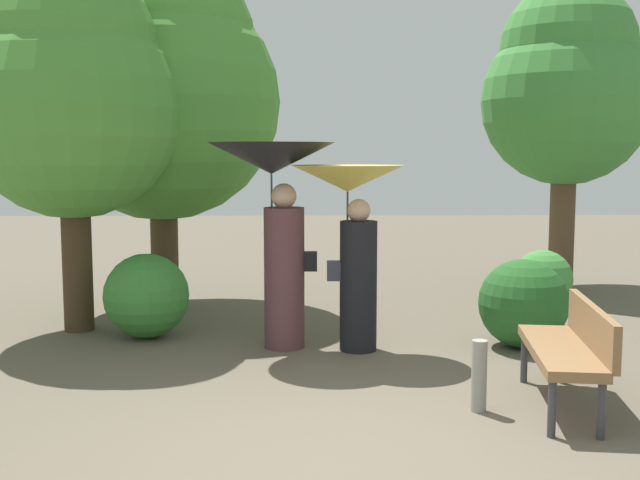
{
  "coord_description": "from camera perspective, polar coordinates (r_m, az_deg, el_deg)",
  "views": [
    {
      "loc": [
        -0.16,
        -4.96,
        2.01
      ],
      "look_at": [
        0.0,
        3.45,
        1.07
      ],
      "focal_mm": 43.62,
      "sensor_mm": 36.0,
      "label": 1
    }
  ],
  "objects": [
    {
      "name": "ground_plane",
      "position": [
        5.36,
        0.74,
        -15.65
      ],
      "size": [
        40.0,
        40.0,
        0.0
      ],
      "primitive_type": "plane",
      "color": "brown"
    },
    {
      "name": "person_left",
      "position": [
        7.94,
        -3.26,
        3.13
      ],
      "size": [
        1.29,
        1.29,
        2.12
      ],
      "rotation": [
        0.0,
        0.0,
        1.57
      ],
      "color": "#563338",
      "rests_on": "ground"
    },
    {
      "name": "person_right",
      "position": [
        7.83,
        2.33,
        1.65
      ],
      "size": [
        1.13,
        1.13,
        1.89
      ],
      "rotation": [
        0.0,
        0.0,
        1.57
      ],
      "color": "black",
      "rests_on": "ground"
    },
    {
      "name": "park_bench",
      "position": [
        6.47,
        17.92,
        -7.33
      ],
      "size": [
        0.68,
        1.55,
        0.83
      ],
      "rotation": [
        0.0,
        0.0,
        -1.7
      ],
      "color": "#38383D",
      "rests_on": "ground"
    },
    {
      "name": "tree_near_left",
      "position": [
        9.14,
        -17.79,
        10.41
      ],
      "size": [
        2.42,
        2.42,
        4.12
      ],
      "color": "#42301E",
      "rests_on": "ground"
    },
    {
      "name": "tree_near_right",
      "position": [
        12.15,
        17.65,
        10.75
      ],
      "size": [
        2.47,
        2.47,
        4.5
      ],
      "color": "brown",
      "rests_on": "ground"
    },
    {
      "name": "tree_mid_left",
      "position": [
        10.27,
        -11.6,
        11.19
      ],
      "size": [
        3.03,
        3.03,
        4.58
      ],
      "color": "#4C3823",
      "rests_on": "ground"
    },
    {
      "name": "bush_path_left",
      "position": [
        8.68,
        -12.61,
        -4.02
      ],
      "size": [
        0.93,
        0.93,
        0.93
      ],
      "primitive_type": "sphere",
      "color": "#387F33",
      "rests_on": "ground"
    },
    {
      "name": "bush_path_right",
      "position": [
        8.33,
        14.69,
        -4.53
      ],
      "size": [
        0.92,
        0.92,
        0.92
      ],
      "primitive_type": "sphere",
      "color": "#235B23",
      "rests_on": "ground"
    },
    {
      "name": "bush_behind_bench",
      "position": [
        10.45,
        16.01,
        -2.8
      ],
      "size": [
        0.77,
        0.77,
        0.77
      ],
      "primitive_type": "sphere",
      "color": "#428C3D",
      "rests_on": "ground"
    },
    {
      "name": "path_marker_post",
      "position": [
        6.27,
        11.59,
        -9.74
      ],
      "size": [
        0.12,
        0.12,
        0.57
      ],
      "primitive_type": "cylinder",
      "color": "gray",
      "rests_on": "ground"
    }
  ]
}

